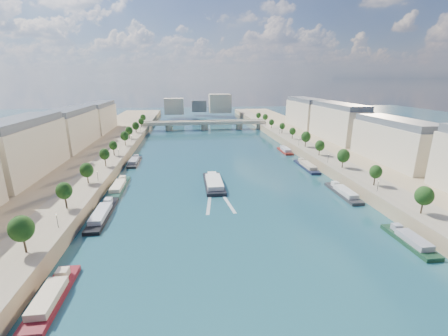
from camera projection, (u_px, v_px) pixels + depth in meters
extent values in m
plane|color=#0D2A3C|center=(219.00, 167.00, 157.38)|extent=(700.00, 700.00, 0.00)
cube|color=#9E8460|center=(75.00, 168.00, 148.16)|extent=(44.00, 520.00, 5.00)
cube|color=#9E8460|center=(348.00, 159.00, 165.17)|extent=(44.00, 520.00, 5.00)
cube|color=gray|center=(106.00, 162.00, 149.20)|extent=(14.00, 520.00, 0.10)
cube|color=gray|center=(323.00, 155.00, 162.66)|extent=(14.00, 520.00, 0.10)
cylinder|color=#382B1E|center=(26.00, 245.00, 70.94)|extent=(0.50, 0.50, 3.82)
ellipsoid|color=black|center=(23.00, 232.00, 69.91)|extent=(4.80, 4.80, 5.52)
cylinder|color=#382B1E|center=(65.00, 205.00, 93.76)|extent=(0.50, 0.50, 3.82)
ellipsoid|color=black|center=(63.00, 194.00, 92.73)|extent=(4.80, 4.80, 5.52)
cylinder|color=#382B1E|center=(88.00, 180.00, 116.57)|extent=(0.50, 0.50, 3.82)
ellipsoid|color=black|center=(87.00, 171.00, 115.55)|extent=(4.80, 4.80, 5.52)
cylinder|color=#382B1E|center=(104.00, 163.00, 139.39)|extent=(0.50, 0.50, 3.82)
ellipsoid|color=black|center=(103.00, 156.00, 138.36)|extent=(4.80, 4.80, 5.52)
cylinder|color=#382B1E|center=(115.00, 152.00, 162.21)|extent=(0.50, 0.50, 3.82)
ellipsoid|color=black|center=(115.00, 145.00, 161.18)|extent=(4.80, 4.80, 5.52)
cylinder|color=#382B1E|center=(124.00, 143.00, 185.03)|extent=(0.50, 0.50, 3.82)
ellipsoid|color=black|center=(124.00, 137.00, 184.00)|extent=(4.80, 4.80, 5.52)
cylinder|color=#382B1E|center=(131.00, 136.00, 207.85)|extent=(0.50, 0.50, 3.82)
ellipsoid|color=black|center=(130.00, 130.00, 206.82)|extent=(4.80, 4.80, 5.52)
cylinder|color=#382B1E|center=(136.00, 130.00, 230.67)|extent=(0.50, 0.50, 3.82)
ellipsoid|color=black|center=(136.00, 125.00, 229.64)|extent=(4.80, 4.80, 5.52)
cylinder|color=#382B1E|center=(141.00, 125.00, 253.49)|extent=(0.50, 0.50, 3.82)
ellipsoid|color=black|center=(140.00, 121.00, 252.46)|extent=(4.80, 4.80, 5.52)
cylinder|color=#382B1E|center=(144.00, 121.00, 276.31)|extent=(0.50, 0.50, 3.82)
ellipsoid|color=black|center=(144.00, 118.00, 275.28)|extent=(4.80, 4.80, 5.52)
cylinder|color=#382B1E|center=(423.00, 208.00, 91.54)|extent=(0.50, 0.50, 3.82)
ellipsoid|color=black|center=(426.00, 197.00, 90.51)|extent=(4.80, 4.80, 5.52)
cylinder|color=#382B1E|center=(376.00, 182.00, 114.36)|extent=(0.50, 0.50, 3.82)
ellipsoid|color=black|center=(377.00, 173.00, 113.33)|extent=(4.80, 4.80, 5.52)
cylinder|color=#382B1E|center=(344.00, 165.00, 137.17)|extent=(0.50, 0.50, 3.82)
ellipsoid|color=black|center=(345.00, 157.00, 136.15)|extent=(4.80, 4.80, 5.52)
cylinder|color=#382B1E|center=(321.00, 153.00, 159.99)|extent=(0.50, 0.50, 3.82)
ellipsoid|color=black|center=(322.00, 146.00, 158.96)|extent=(4.80, 4.80, 5.52)
cylinder|color=#382B1E|center=(304.00, 143.00, 182.81)|extent=(0.50, 0.50, 3.82)
ellipsoid|color=black|center=(305.00, 138.00, 181.78)|extent=(4.80, 4.80, 5.52)
cylinder|color=#382B1E|center=(291.00, 136.00, 205.63)|extent=(0.50, 0.50, 3.82)
ellipsoid|color=black|center=(292.00, 131.00, 204.60)|extent=(4.80, 4.80, 5.52)
cylinder|color=#382B1E|center=(281.00, 130.00, 228.45)|extent=(0.50, 0.50, 3.82)
ellipsoid|color=black|center=(281.00, 126.00, 227.42)|extent=(4.80, 4.80, 5.52)
cylinder|color=#382B1E|center=(272.00, 126.00, 251.27)|extent=(0.50, 0.50, 3.82)
ellipsoid|color=black|center=(272.00, 121.00, 250.24)|extent=(4.80, 4.80, 5.52)
cylinder|color=#382B1E|center=(265.00, 122.00, 274.09)|extent=(0.50, 0.50, 3.82)
ellipsoid|color=black|center=(265.00, 118.00, 273.06)|extent=(4.80, 4.80, 5.52)
cylinder|color=#382B1E|center=(259.00, 119.00, 296.91)|extent=(0.50, 0.50, 3.82)
ellipsoid|color=black|center=(259.00, 115.00, 295.88)|extent=(4.80, 4.80, 5.52)
cylinder|color=black|center=(57.00, 221.00, 82.62)|extent=(0.14, 0.14, 4.00)
sphere|color=#FFE5B2|center=(56.00, 215.00, 82.01)|extent=(0.36, 0.36, 0.36)
cylinder|color=black|center=(98.00, 176.00, 120.65)|extent=(0.14, 0.14, 4.00)
sphere|color=#FFE5B2|center=(97.00, 171.00, 120.05)|extent=(0.36, 0.36, 0.36)
cylinder|color=black|center=(119.00, 153.00, 158.68)|extent=(0.14, 0.14, 4.00)
sphere|color=#FFE5B2|center=(118.00, 149.00, 158.08)|extent=(0.36, 0.36, 0.36)
cylinder|color=black|center=(132.00, 139.00, 196.71)|extent=(0.14, 0.14, 4.00)
sphere|color=#FFE5B2|center=(131.00, 135.00, 196.11)|extent=(0.36, 0.36, 0.36)
cylinder|color=black|center=(140.00, 129.00, 234.74)|extent=(0.14, 0.14, 4.00)
sphere|color=#FFE5B2|center=(140.00, 126.00, 234.14)|extent=(0.36, 0.36, 0.36)
cylinder|color=black|center=(378.00, 187.00, 109.28)|extent=(0.14, 0.14, 4.00)
sphere|color=#FFE5B2|center=(379.00, 181.00, 108.68)|extent=(0.36, 0.36, 0.36)
cylinder|color=black|center=(328.00, 159.00, 147.31)|extent=(0.14, 0.14, 4.00)
sphere|color=#FFE5B2|center=(328.00, 155.00, 146.71)|extent=(0.36, 0.36, 0.36)
cylinder|color=black|center=(299.00, 142.00, 185.34)|extent=(0.14, 0.14, 4.00)
sphere|color=#FFE5B2|center=(299.00, 139.00, 184.74)|extent=(0.36, 0.36, 0.36)
cylinder|color=black|center=(279.00, 131.00, 223.38)|extent=(0.14, 0.14, 4.00)
sphere|color=#FFE5B2|center=(280.00, 129.00, 222.77)|extent=(0.36, 0.36, 0.36)
cylinder|color=black|center=(266.00, 124.00, 261.41)|extent=(0.14, 0.14, 4.00)
sphere|color=#FFE5B2|center=(266.00, 121.00, 260.81)|extent=(0.36, 0.36, 0.36)
cube|color=beige|center=(24.00, 152.00, 126.88)|extent=(16.00, 52.00, 20.00)
cube|color=#474C54|center=(19.00, 125.00, 123.55)|extent=(14.72, 50.44, 3.20)
cube|color=beige|center=(73.00, 130.00, 182.02)|extent=(16.00, 52.00, 20.00)
cube|color=#474C54|center=(70.00, 111.00, 178.70)|extent=(14.72, 50.44, 3.20)
cube|color=beige|center=(99.00, 118.00, 237.17)|extent=(16.00, 52.00, 20.00)
cube|color=#474C54|center=(97.00, 103.00, 233.84)|extent=(14.72, 50.44, 3.20)
cube|color=beige|center=(394.00, 142.00, 146.96)|extent=(16.00, 52.00, 20.00)
cube|color=#474C54|center=(398.00, 118.00, 143.64)|extent=(14.72, 50.44, 3.20)
cube|color=beige|center=(337.00, 125.00, 202.10)|extent=(16.00, 52.00, 20.00)
cube|color=#474C54|center=(339.00, 107.00, 198.78)|extent=(14.72, 50.44, 3.20)
cube|color=beige|center=(305.00, 115.00, 257.25)|extent=(16.00, 52.00, 20.00)
cube|color=#474C54|center=(306.00, 101.00, 253.93)|extent=(14.72, 50.44, 3.20)
cube|color=beige|center=(174.00, 106.00, 349.49)|extent=(22.00, 18.00, 18.00)
cube|color=beige|center=(220.00, 103.00, 364.92)|extent=(26.00, 20.00, 22.00)
cube|color=#474C54|center=(199.00, 106.00, 377.37)|extent=(18.00, 16.00, 14.00)
cube|color=#C1B79E|center=(205.00, 123.00, 272.11)|extent=(112.00, 11.00, 2.20)
cube|color=#C1B79E|center=(205.00, 122.00, 266.93)|extent=(112.00, 0.80, 0.90)
cube|color=#C1B79E|center=(204.00, 121.00, 276.43)|extent=(112.00, 0.80, 0.90)
cylinder|color=#C1B79E|center=(169.00, 128.00, 269.39)|extent=(6.40, 6.40, 5.00)
cylinder|color=#C1B79E|center=(205.00, 127.00, 273.17)|extent=(6.40, 6.40, 5.00)
cylinder|color=#C1B79E|center=(239.00, 126.00, 276.95)|extent=(6.40, 6.40, 5.00)
cube|color=#C1B79E|center=(146.00, 128.00, 267.03)|extent=(6.00, 12.00, 5.00)
cube|color=#C1B79E|center=(260.00, 126.00, 279.31)|extent=(6.00, 12.00, 5.00)
cube|color=black|center=(214.00, 184.00, 131.43)|extent=(7.97, 27.80, 1.98)
cube|color=white|center=(214.00, 182.00, 128.78)|extent=(6.53, 18.07, 1.79)
cube|color=white|center=(212.00, 174.00, 138.81)|extent=(3.97, 3.34, 1.80)
cube|color=silver|center=(209.00, 200.00, 114.99)|extent=(4.39, 25.95, 0.04)
cube|color=silver|center=(226.00, 199.00, 115.75)|extent=(4.33, 25.95, 0.04)
cube|color=maroon|center=(52.00, 298.00, 63.16)|extent=(5.00, 20.78, 1.80)
cube|color=beige|center=(48.00, 297.00, 61.10)|extent=(4.10, 11.43, 1.60)
cube|color=beige|center=(63.00, 273.00, 68.58)|extent=(2.50, 2.49, 1.80)
cube|color=black|center=(103.00, 215.00, 101.81)|extent=(5.00, 27.48, 1.80)
cube|color=silver|center=(101.00, 213.00, 99.23)|extent=(4.10, 15.11, 1.60)
cube|color=silver|center=(108.00, 201.00, 109.13)|extent=(2.50, 3.30, 1.80)
cube|color=#1B4538|center=(119.00, 188.00, 127.28)|extent=(5.00, 25.53, 1.80)
cube|color=#F2E3C1|center=(118.00, 186.00, 124.85)|extent=(4.10, 14.04, 1.60)
cube|color=#F2E3C1|center=(123.00, 178.00, 134.05)|extent=(2.50, 3.06, 1.80)
cube|color=#232325|center=(135.00, 163.00, 165.35)|extent=(5.00, 22.00, 1.80)
cube|color=gray|center=(134.00, 161.00, 163.19)|extent=(4.10, 12.10, 1.60)
cube|color=gray|center=(136.00, 157.00, 171.11)|extent=(2.50, 2.64, 1.80)
cube|color=#163722|center=(409.00, 242.00, 84.89)|extent=(5.00, 18.98, 1.80)
cube|color=#929199|center=(414.00, 240.00, 82.96)|extent=(4.10, 10.44, 1.60)
cube|color=#929199|center=(397.00, 227.00, 89.79)|extent=(2.50, 2.28, 1.80)
cube|color=#2B2B2E|center=(343.00, 194.00, 120.56)|extent=(5.00, 23.12, 1.80)
cube|color=silver|center=(346.00, 192.00, 118.32)|extent=(4.10, 12.71, 1.60)
cube|color=silver|center=(335.00, 184.00, 126.64)|extent=(2.50, 2.77, 1.80)
cube|color=#171C34|center=(306.00, 167.00, 156.90)|extent=(5.00, 25.60, 1.80)
cube|color=#C7B395|center=(308.00, 165.00, 154.47)|extent=(4.10, 14.08, 1.60)
cube|color=#C7B395|center=(301.00, 160.00, 163.69)|extent=(2.50, 3.07, 1.80)
cube|color=maroon|center=(285.00, 152.00, 190.54)|extent=(5.00, 18.78, 1.80)
cube|color=#B4B7C1|center=(286.00, 149.00, 188.62)|extent=(4.10, 10.33, 1.60)
cube|color=#B4B7C1|center=(282.00, 147.00, 195.38)|extent=(2.50, 2.25, 1.80)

